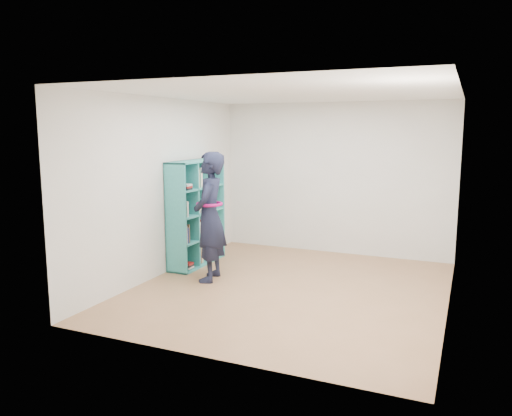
% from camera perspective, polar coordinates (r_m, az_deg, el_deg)
% --- Properties ---
extents(floor, '(4.50, 4.50, 0.00)m').
position_cam_1_polar(floor, '(6.86, 3.93, -9.24)').
color(floor, '#936843').
rests_on(floor, ground).
extents(ceiling, '(4.50, 4.50, 0.00)m').
position_cam_1_polar(ceiling, '(6.53, 4.18, 12.97)').
color(ceiling, white).
rests_on(ceiling, wall_back).
extents(wall_left, '(0.02, 4.50, 2.60)m').
position_cam_1_polar(wall_left, '(7.47, -10.58, 2.35)').
color(wall_left, silver).
rests_on(wall_left, floor).
extents(wall_right, '(0.02, 4.50, 2.60)m').
position_cam_1_polar(wall_right, '(6.21, 21.73, 0.53)').
color(wall_right, silver).
rests_on(wall_right, floor).
extents(wall_back, '(4.00, 0.02, 2.60)m').
position_cam_1_polar(wall_back, '(8.71, 8.98, 3.33)').
color(wall_back, silver).
rests_on(wall_back, floor).
extents(wall_front, '(4.00, 0.02, 2.60)m').
position_cam_1_polar(wall_front, '(4.54, -5.43, -1.79)').
color(wall_front, silver).
rests_on(wall_front, floor).
extents(bookshelf, '(0.36, 1.25, 1.66)m').
position_cam_1_polar(bookshelf, '(7.97, -7.03, -0.68)').
color(bookshelf, teal).
rests_on(bookshelf, floor).
extents(person, '(0.58, 0.75, 1.84)m').
position_cam_1_polar(person, '(7.07, -5.32, -1.00)').
color(person, black).
rests_on(person, floor).
extents(smartphone, '(0.04, 0.10, 0.14)m').
position_cam_1_polar(smartphone, '(7.18, -6.38, 0.09)').
color(smartphone, silver).
rests_on(smartphone, person).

